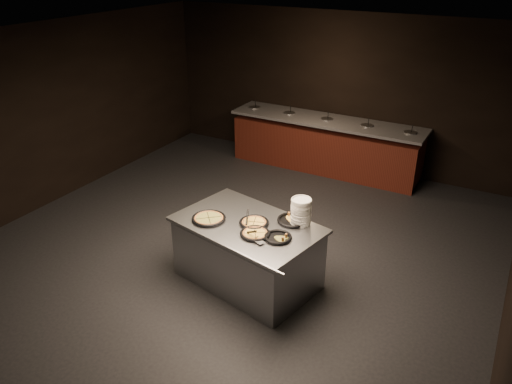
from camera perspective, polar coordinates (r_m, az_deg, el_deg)
room at (r=6.37m, az=-3.80°, el=3.49°), size 7.02×8.02×2.92m
salad_bar at (r=9.70m, az=7.83°, el=5.02°), size 3.70×0.83×1.18m
serving_counter at (r=6.37m, az=-0.97°, el=-7.05°), size 1.96×1.49×0.85m
plate_stack at (r=6.09m, az=5.17°, el=-2.24°), size 0.25×0.25×0.33m
pan_veggie_whole at (r=6.24m, az=-5.42°, el=-3.01°), size 0.43×0.43×0.04m
pan_cheese_whole at (r=6.13m, az=-0.22°, el=-3.50°), size 0.37×0.37×0.04m
pan_cheese_slices_a at (r=6.20m, az=4.20°, el=-3.22°), size 0.38×0.38×0.04m
pan_cheese_slices_b at (r=5.90m, az=-0.10°, el=-4.76°), size 0.36×0.36×0.04m
pan_veggie_slices at (r=5.83m, az=2.52°, el=-5.18°), size 0.33×0.33×0.04m
server_left at (r=6.14m, az=-1.02°, el=-2.86°), size 0.20×0.30×0.16m
server_right at (r=5.78m, az=-0.19°, el=-4.93°), size 0.28×0.15×0.14m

